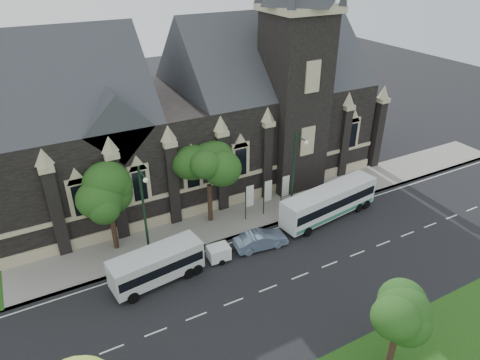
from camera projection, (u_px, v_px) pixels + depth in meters
ground at (233, 302)px, 31.84m from camera, size 160.00×160.00×0.00m
sidewalk at (185, 234)px, 39.15m from camera, size 80.00×5.00×0.15m
museum at (193, 111)px, 44.56m from camera, size 40.00×17.70×29.90m
tree_park_east at (401, 309)px, 24.99m from camera, size 3.40×3.40×6.28m
tree_walk_right at (210, 166)px, 38.66m from camera, size 4.08×4.08×7.80m
tree_walk_left at (109, 190)px, 34.95m from camera, size 3.91×3.91×7.64m
street_lamp_near at (294, 172)px, 39.03m from camera, size 0.36×1.88×9.00m
street_lamp_mid at (145, 212)px, 33.21m from camera, size 0.36×1.88×9.00m
banner_flag_left at (248, 198)px, 40.27m from camera, size 0.90×0.10×4.00m
banner_flag_center at (267, 193)px, 41.10m from camera, size 0.90×0.10×4.00m
banner_flag_right at (284, 188)px, 41.93m from camera, size 0.90×0.10×4.00m
tour_coach at (329, 202)px, 41.01m from camera, size 10.89×3.64×3.12m
shuttle_bus at (157, 264)px, 33.14m from camera, size 7.45×3.28×2.79m
box_trailer at (219, 253)px, 35.70m from camera, size 2.63×1.55×1.39m
sedan at (261, 240)px, 37.27m from camera, size 4.82×2.14×1.54m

